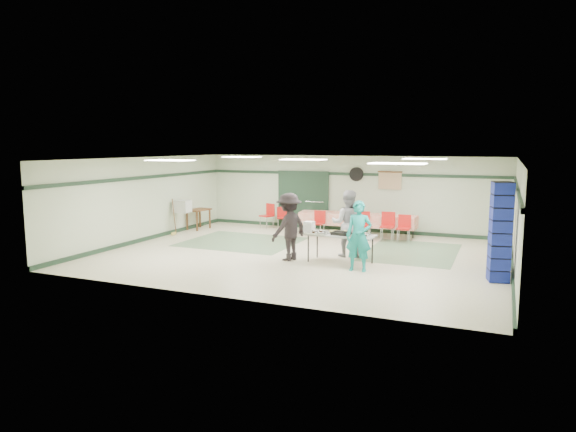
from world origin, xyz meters
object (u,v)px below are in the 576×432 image
at_px(serving_table, 340,236).
at_px(chair_c, 404,226).
at_px(crate_stack_blue_a, 501,231).
at_px(volunteer_teal, 359,236).
at_px(chair_loose_b, 268,213).
at_px(broom, 174,216).
at_px(volunteer_grey, 348,223).
at_px(crate_stack_red, 501,223).
at_px(dining_table_b, 327,217).
at_px(chair_loose_a, 282,215).
at_px(crate_stack_blue_b, 500,232).
at_px(chair_a, 388,223).
at_px(volunteer_dark, 289,227).
at_px(office_printer, 182,206).
at_px(dining_table_a, 390,221).
at_px(chair_b, 364,222).
at_px(chair_d, 319,221).
at_px(printer_table, 198,212).

xyz_separation_m(serving_table, chair_c, (1.02, 3.55, -0.18)).
bearing_deg(crate_stack_blue_a, volunteer_teal, -162.12).
xyz_separation_m(chair_loose_b, broom, (-2.35, -2.61, 0.09)).
relative_size(crate_stack_blue_a, broom, 1.70).
distance_m(volunteer_grey, chair_loose_b, 5.46).
bearing_deg(crate_stack_red, chair_c, 153.10).
height_order(dining_table_b, chair_loose_a, chair_loose_a).
bearing_deg(crate_stack_blue_a, crate_stack_blue_b, -90.00).
height_order(chair_a, chair_c, chair_a).
bearing_deg(chair_loose_a, volunteer_teal, -75.60).
bearing_deg(chair_a, dining_table_b, 161.92).
bearing_deg(crate_stack_blue_b, chair_a, 130.45).
height_order(volunteer_dark, office_printer, volunteer_dark).
bearing_deg(crate_stack_red, dining_table_b, 160.34).
xyz_separation_m(volunteer_dark, crate_stack_blue_b, (5.23, -0.16, 0.23)).
xyz_separation_m(dining_table_a, chair_loose_b, (-4.60, 0.28, -0.01)).
bearing_deg(serving_table, chair_c, 78.05).
distance_m(chair_b, chair_loose_a, 3.55).
bearing_deg(chair_d, volunteer_dark, -79.81).
relative_size(crate_stack_blue_b, broom, 1.82).
relative_size(chair_b, crate_stack_red, 0.46).
bearing_deg(chair_loose_a, volunteer_dark, -89.57).
height_order(volunteer_dark, chair_b, volunteer_dark).
relative_size(volunteer_dark, crate_stack_red, 0.92).
bearing_deg(chair_d, office_printer, -160.31).
height_order(dining_table_b, office_printer, office_printer).
relative_size(chair_a, chair_c, 1.07).
distance_m(dining_table_a, chair_loose_b, 4.61).
bearing_deg(chair_b, dining_table_b, 136.45).
bearing_deg(dining_table_a, chair_loose_a, 175.19).
bearing_deg(chair_loose_b, chair_d, 1.19).
relative_size(chair_c, chair_loose_b, 0.96).
distance_m(crate_stack_blue_a, crate_stack_red, 1.76).
height_order(volunteer_teal, chair_c, volunteer_teal).
xyz_separation_m(chair_loose_a, crate_stack_red, (7.56, -2.48, 0.51)).
distance_m(chair_loose_a, crate_stack_blue_a, 8.68).
distance_m(volunteer_dark, crate_stack_red, 5.74).
relative_size(chair_a, crate_stack_blue_b, 0.41).
relative_size(dining_table_a, printer_table, 1.84).
height_order(chair_b, chair_loose_a, chair_b).
height_order(crate_stack_blue_b, broom, crate_stack_blue_b).
distance_m(dining_table_a, chair_c, 0.81).
bearing_deg(printer_table, volunteer_grey, -13.74).
distance_m(serving_table, printer_table, 7.17).
bearing_deg(chair_loose_a, chair_loose_b, 176.27).
distance_m(printer_table, broom, 1.39).
xyz_separation_m(chair_a, chair_loose_a, (-4.18, 1.03, -0.10)).
height_order(chair_a, chair_loose_a, chair_a).
relative_size(volunteer_teal, dining_table_a, 0.99).
height_order(serving_table, printer_table, serving_table).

